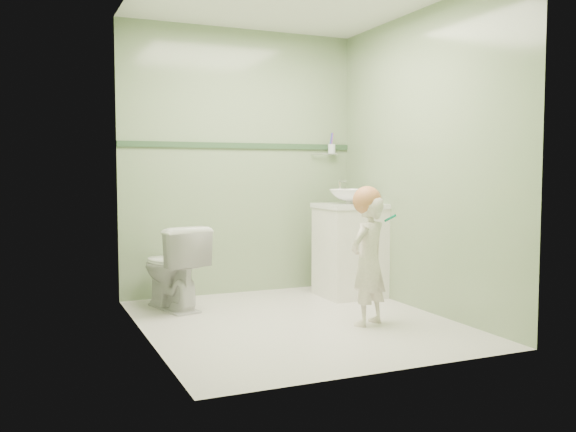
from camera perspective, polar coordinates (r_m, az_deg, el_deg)
name	(u,v)px	position (r m, az deg, el deg)	size (l,w,h in m)	color
ground	(296,322)	(4.67, 0.74, -9.70)	(2.50, 2.50, 0.00)	silver
room_shell	(296,160)	(4.54, 0.75, 5.17)	(2.50, 2.54, 2.40)	#8CAB79
trim_stripe	(241,146)	(5.70, -4.36, 6.46)	(2.20, 0.02, 0.05)	#325233
vanity	(350,252)	(5.59, 5.70, -3.27)	(0.52, 0.50, 0.80)	white
counter	(350,206)	(5.55, 5.73, 0.93)	(0.54, 0.52, 0.04)	white
basin	(350,196)	(5.55, 5.73, 1.80)	(0.37, 0.37, 0.13)	white
faucet	(340,187)	(5.71, 4.84, 2.67)	(0.03, 0.13, 0.18)	silver
cup_holder	(331,149)	(6.00, 3.96, 6.18)	(0.26, 0.07, 0.21)	silver
toilet	(172,267)	(5.13, -10.56, -4.64)	(0.38, 0.67, 0.69)	white
toddler	(368,261)	(4.55, 7.38, -4.08)	(0.34, 0.23, 0.94)	beige
hair_cap	(367,200)	(4.53, 7.27, 1.42)	(0.21, 0.21, 0.21)	#BF7545
teal_toothbrush	(389,218)	(4.50, 9.26, -0.15)	(0.10, 0.14, 0.08)	#058662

